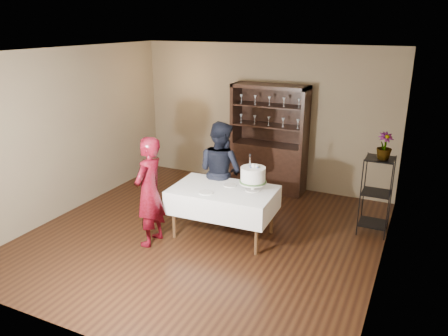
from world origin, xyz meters
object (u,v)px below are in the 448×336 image
Objects in this scene: man at (220,171)px; potted_plant at (385,146)px; woman at (149,192)px; cake_table at (223,200)px; cake at (253,176)px; plant_etagere at (376,193)px; china_hutch at (269,156)px.

man is 2.49m from potted_plant.
woman is 3.41m from potted_plant.
cake_table is 0.59m from cake.
potted_plant is at bearing -38.30° from plant_etagere.
plant_etagere is 0.78× the size of cake_table.
woman reaches higher than potted_plant.
china_hutch is at bearing -82.61° from man.
china_hutch reaches higher than cake.
man is at bearing -168.19° from potted_plant.
cake is at bearing -151.04° from potted_plant.
china_hutch reaches higher than cake_table.
cake_table is (-2.02, -1.07, -0.08)m from plant_etagere.
cake reaches higher than plant_etagere.
woman is 0.98× the size of man.
woman is at bearing -149.83° from potted_plant.
china_hutch is at bearing 103.29° from cake.
cake is (0.47, -1.99, 0.31)m from china_hutch.
china_hutch is 1.25× the size of woman.
man is 0.85m from cake.
china_hutch reaches higher than woman.
woman is at bearing 82.05° from man.
plant_etagere is at bearing 118.79° from woman.
potted_plant reaches higher than plant_etagere.
woman is 1.31m from man.
china_hutch reaches higher than potted_plant.
cake is (1.26, 0.78, 0.18)m from woman.
cake_table is at bearing -152.07° from plant_etagere.
man is 2.94× the size of cake.
man reaches higher than cake.
china_hutch is 1.67× the size of plant_etagere.
potted_plant is (2.12, -1.08, 0.72)m from china_hutch.
plant_etagere is 0.74× the size of man.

